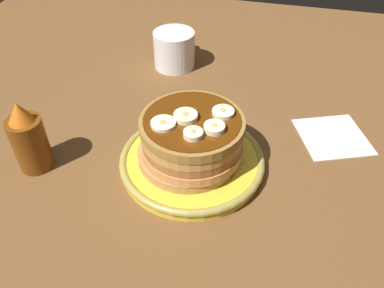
% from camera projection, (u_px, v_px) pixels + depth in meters
% --- Properties ---
extents(ground_plane, '(1.40, 1.40, 0.03)m').
position_uv_depth(ground_plane, '(192.00, 172.00, 0.63)').
color(ground_plane, brown).
extents(plate, '(0.23, 0.23, 0.02)m').
position_uv_depth(plate, '(192.00, 161.00, 0.61)').
color(plate, yellow).
rests_on(plate, ground_plane).
extents(pancake_stack, '(0.16, 0.17, 0.08)m').
position_uv_depth(pancake_stack, '(191.00, 140.00, 0.58)').
color(pancake_stack, '#B37B48').
rests_on(pancake_stack, plate).
extents(banana_slice_0, '(0.04, 0.04, 0.01)m').
position_uv_depth(banana_slice_0, '(186.00, 115.00, 0.56)').
color(banana_slice_0, beige).
rests_on(banana_slice_0, pancake_stack).
extents(banana_slice_1, '(0.03, 0.03, 0.01)m').
position_uv_depth(banana_slice_1, '(223.00, 112.00, 0.56)').
color(banana_slice_1, '#ECF2C5').
rests_on(banana_slice_1, pancake_stack).
extents(banana_slice_2, '(0.04, 0.04, 0.01)m').
position_uv_depth(banana_slice_2, '(163.00, 124.00, 0.54)').
color(banana_slice_2, '#F2EFC1').
rests_on(banana_slice_2, pancake_stack).
extents(banana_slice_3, '(0.03, 0.03, 0.01)m').
position_uv_depth(banana_slice_3, '(193.00, 134.00, 0.52)').
color(banana_slice_3, '#F3E7B8').
rests_on(banana_slice_3, pancake_stack).
extents(banana_slice_4, '(0.03, 0.03, 0.01)m').
position_uv_depth(banana_slice_4, '(214.00, 128.00, 0.53)').
color(banana_slice_4, '#F1E8BD').
rests_on(banana_slice_4, pancake_stack).
extents(coffee_mug, '(0.12, 0.09, 0.08)m').
position_uv_depth(coffee_mug, '(175.00, 48.00, 0.83)').
color(coffee_mug, white).
rests_on(coffee_mug, ground_plane).
extents(napkin, '(0.14, 0.14, 0.00)m').
position_uv_depth(napkin, '(333.00, 136.00, 0.67)').
color(napkin, white).
rests_on(napkin, ground_plane).
extents(syrup_bottle, '(0.05, 0.05, 0.12)m').
position_uv_depth(syrup_bottle, '(29.00, 139.00, 0.58)').
color(syrup_bottle, brown).
rests_on(syrup_bottle, ground_plane).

